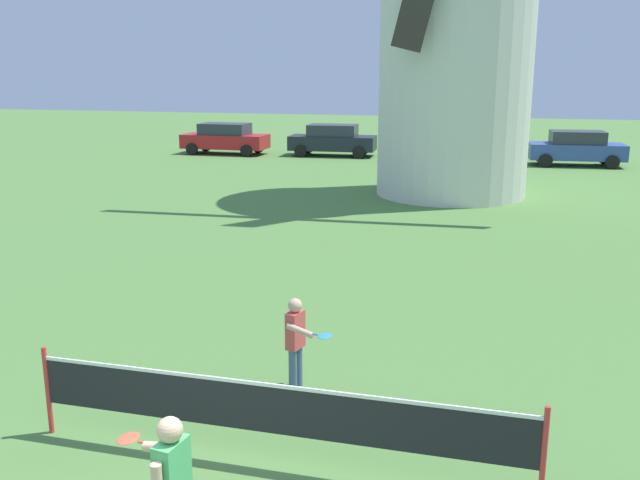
# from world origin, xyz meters

# --- Properties ---
(tennis_net) EXTENTS (5.71, 0.06, 1.10)m
(tennis_net) POSITION_xyz_m (0.48, 1.84, 0.69)
(tennis_net) COLOR red
(tennis_net) RESTS_ON ground_plane
(player_far) EXTENTS (0.72, 0.65, 1.29)m
(player_far) POSITION_xyz_m (0.17, 3.77, 0.73)
(player_far) COLOR slate
(player_far) RESTS_ON ground_plane
(parked_car_red) EXTENTS (4.33, 1.88, 1.56)m
(parked_car_red) POSITION_xyz_m (-11.22, 28.61, 0.81)
(parked_car_red) COLOR red
(parked_car_red) RESTS_ON ground_plane
(parked_car_black) EXTENTS (4.37, 2.09, 1.56)m
(parked_car_black) POSITION_xyz_m (-5.69, 29.24, 0.81)
(parked_car_black) COLOR #1E232D
(parked_car_black) RESTS_ON ground_plane
(parked_car_green) EXTENTS (3.86, 1.95, 1.56)m
(parked_car_green) POSITION_xyz_m (-0.20, 29.29, 0.81)
(parked_car_green) COLOR #1E6638
(parked_car_green) RESTS_ON ground_plane
(parked_car_blue) EXTENTS (4.24, 2.13, 1.56)m
(parked_car_blue) POSITION_xyz_m (5.79, 28.56, 0.81)
(parked_car_blue) COLOR #334C99
(parked_car_blue) RESTS_ON ground_plane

